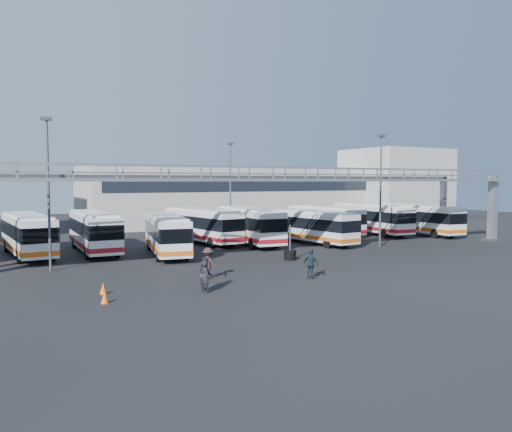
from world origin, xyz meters
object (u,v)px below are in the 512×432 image
bus_8 (372,218)px  pedestrian_b (205,274)px  pedestrian_c (208,263)px  pedestrian_d (311,264)px  cone_left (105,297)px  light_pole_mid (381,184)px  light_pole_back (230,184)px  cone_right (103,288)px  pedestrian_a (205,277)px  tire_stack (290,254)px  bus_9 (419,218)px  bus_2 (94,230)px  bus_6 (312,226)px  bus_3 (167,233)px  bus_7 (325,219)px  bus_1 (28,233)px  bus_5 (249,224)px  bus_4 (202,224)px  light_pole_left (48,185)px

bus_8 → pedestrian_b: size_ratio=6.09×
pedestrian_c → pedestrian_d: 6.35m
pedestrian_d → cone_left: pedestrian_d is taller
pedestrian_d → cone_left: (-12.51, -0.33, -0.60)m
light_pole_mid → light_pole_back: 17.00m
light_pole_mid → cone_right: light_pole_mid is taller
cone_left → pedestrian_a: bearing=-2.2°
tire_stack → pedestrian_d: bearing=-112.3°
bus_9 → cone_right: bearing=-157.4°
bus_2 → bus_8: 30.41m
bus_6 → bus_3: bearing=175.0°
bus_7 → pedestrian_c: 27.18m
light_pole_back → bus_1: bearing=-163.8°
bus_5 → bus_2: bearing=-179.3°
bus_8 → tire_stack: 21.24m
bus_6 → pedestrian_c: bearing=-150.4°
bus_7 → light_pole_back: bearing=149.7°
bus_8 → bus_9: (4.48, -2.78, -0.04)m
bus_6 → bus_9: (15.27, 1.01, 0.11)m
bus_6 → bus_4: bearing=143.8°
light_pole_left → pedestrian_c: size_ratio=5.30×
bus_3 → light_pole_mid: bearing=-2.8°
bus_1 → pedestrian_c: 17.84m
cone_right → tire_stack: tire_stack is taller
light_pole_left → pedestrian_b: bearing=-57.0°
bus_6 → pedestrian_a: 22.71m
light_pole_left → bus_7: 31.27m
light_pole_left → bus_8: bearing=12.4°
bus_7 → bus_4: bearing=176.4°
tire_stack → pedestrian_a: bearing=-143.7°
light_pole_mid → light_pole_left: bearing=178.0°
bus_3 → bus_7: bus_3 is taller
light_pole_mid → bus_4: size_ratio=0.91×
light_pole_back → cone_right: bearing=-129.0°
tire_stack → light_pole_back: bearing=79.2°
bus_3 → bus_5: size_ratio=0.94×
pedestrian_a → pedestrian_b: size_ratio=0.93×
bus_5 → pedestrian_a: size_ratio=6.69×
pedestrian_d → bus_4: bearing=-21.4°
bus_2 → pedestrian_c: bus_2 is taller
light_pole_left → bus_5: (18.34, 6.49, -3.80)m
light_pole_back → tire_stack: bearing=-100.8°
light_pole_left → bus_8: 35.69m
pedestrian_a → pedestrian_b: pedestrian_b is taller
bus_5 → pedestrian_b: size_ratio=6.23×
bus_4 → light_pole_mid: bearing=-45.4°
pedestrian_a → pedestrian_b: 0.49m
bus_2 → cone_right: bearing=-97.9°
bus_8 → pedestrian_c: bus_8 is taller
bus_4 → pedestrian_c: 17.74m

